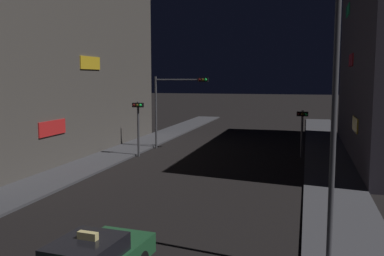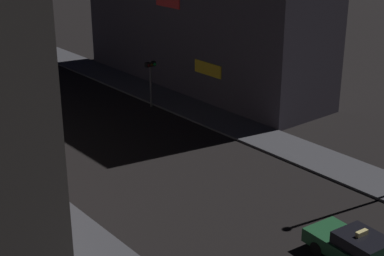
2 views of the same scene
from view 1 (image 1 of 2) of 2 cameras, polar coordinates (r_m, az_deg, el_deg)
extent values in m
cube|color=#424247|center=(31.86, -10.26, -3.54)|extent=(3.08, 62.69, 0.13)
cube|color=#424247|center=(28.93, 17.72, -4.79)|extent=(3.08, 62.69, 0.13)
cube|color=#514C47|center=(33.47, -18.61, 9.11)|extent=(6.81, 24.94, 14.56)
cube|color=red|center=(27.54, -17.98, 0.01)|extent=(0.08, 2.80, 0.90)
cube|color=yellow|center=(31.69, -13.31, 8.38)|extent=(0.08, 2.80, 0.90)
cube|color=yellow|center=(29.26, 20.78, 0.45)|extent=(0.08, 2.80, 0.90)
cube|color=red|center=(33.71, 20.29, 8.40)|extent=(0.08, 2.80, 0.90)
cube|color=#26CC66|center=(38.66, 19.92, 14.41)|extent=(0.08, 2.80, 0.90)
cube|color=black|center=(12.08, -13.85, -15.38)|extent=(1.75, 2.11, 0.50)
cylinder|color=black|center=(14.01, -12.87, -15.92)|extent=(0.28, 0.66, 0.64)
cube|color=#F4E08C|center=(12.03, -13.62, -13.68)|extent=(0.57, 0.23, 0.20)
cylinder|color=#47474C|center=(34.55, -4.79, 2.04)|extent=(0.16, 0.16, 5.75)
cylinder|color=#47474C|center=(33.83, -1.73, 6.41)|extent=(3.87, 0.10, 0.10)
cube|color=black|center=(33.33, 1.48, 6.41)|extent=(0.80, 0.28, 0.32)
sphere|color=#3F0C0C|center=(33.22, 0.99, 6.41)|extent=(0.20, 0.20, 0.20)
sphere|color=#3F2D0C|center=(33.16, 1.41, 6.40)|extent=(0.20, 0.20, 0.20)
sphere|color=#19E54C|center=(33.10, 1.83, 6.40)|extent=(0.20, 0.20, 0.20)
cylinder|color=#47474C|center=(31.13, -7.11, -0.15)|extent=(0.16, 0.16, 3.97)
cube|color=black|center=(30.97, -7.16, 3.03)|extent=(0.80, 0.28, 0.32)
sphere|color=#3F0C0C|center=(30.91, -7.71, 3.02)|extent=(0.20, 0.20, 0.20)
sphere|color=#3F2D0C|center=(30.81, -7.28, 3.01)|extent=(0.20, 0.20, 0.20)
sphere|color=#19E54C|center=(30.72, -6.85, 3.01)|extent=(0.20, 0.20, 0.20)
cylinder|color=#47474C|center=(31.56, 14.33, -0.77)|extent=(0.16, 0.16, 3.36)
cube|color=black|center=(31.41, 14.41, 1.81)|extent=(0.80, 0.28, 0.32)
sphere|color=#3F0C0C|center=(31.24, 13.95, 1.80)|extent=(0.20, 0.20, 0.20)
sphere|color=#3F2D0C|center=(31.23, 14.40, 1.79)|extent=(0.20, 0.20, 0.20)
sphere|color=#19E54C|center=(31.23, 14.86, 1.77)|extent=(0.20, 0.20, 0.20)
cylinder|color=#47474C|center=(12.59, 18.20, -0.80)|extent=(0.16, 0.16, 7.94)
camera|label=2|loc=(24.37, -80.40, 19.72)|focal=54.57mm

